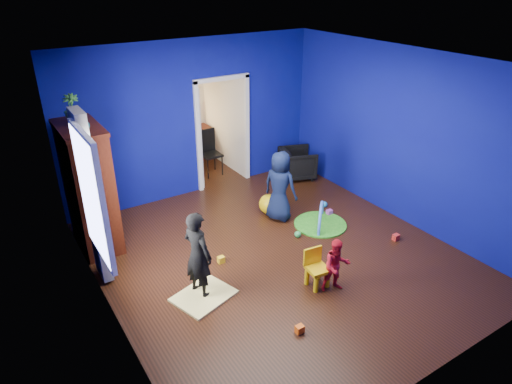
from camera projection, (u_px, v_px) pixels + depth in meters
floor at (277, 256)px, 6.99m from camera, size 5.00×5.50×0.01m
ceiling at (282, 63)px, 5.71m from camera, size 5.00×5.50×0.01m
wall_back at (194, 120)px, 8.43m from camera, size 5.00×0.02×2.90m
wall_front at (449, 268)px, 4.27m from camera, size 5.00×0.02×2.90m
wall_left at (99, 217)px, 5.14m from camera, size 0.02×5.50×2.90m
wall_right at (402, 137)px, 7.56m from camera, size 0.02×5.50×2.90m
alcove at (202, 114)px, 9.47m from camera, size 1.00×1.75×2.50m
armchair at (297, 163)px, 9.48m from camera, size 0.88×0.87×0.63m
child_black at (198, 255)px, 5.93m from camera, size 0.42×0.52×1.24m
child_navy at (280, 186)px, 7.78m from camera, size 0.62×0.72×1.25m
toddler_red at (337, 266)px, 6.10m from camera, size 0.46×0.41×0.78m
vase at (82, 124)px, 6.19m from camera, size 0.21×0.21×0.21m
potted_plant at (72, 108)px, 6.54m from camera, size 0.25×0.25×0.40m
tv_armoire at (89, 188)px, 6.90m from camera, size 0.58×1.14×1.96m
crt_tv at (91, 185)px, 6.90m from camera, size 0.46×0.70×0.54m
yellow_blanket at (204, 296)px, 6.13m from camera, size 0.89×0.79×0.03m
hopper_ball at (269, 204)px, 8.14m from camera, size 0.36×0.36×0.36m
kid_chair at (318, 270)px, 6.25m from camera, size 0.31×0.31×0.50m
play_mat at (320, 224)px, 7.84m from camera, size 0.90×0.90×0.02m
toy_arch at (320, 224)px, 7.83m from camera, size 0.60×0.61×0.80m
window_left at (90, 197)px, 5.37m from camera, size 0.03×0.95×1.55m
curtain at (92, 199)px, 5.97m from camera, size 0.14×0.42×2.40m
doorway at (223, 134)px, 8.89m from camera, size 1.16×0.10×2.10m
study_desk at (191, 144)px, 10.33m from camera, size 0.88×0.44×0.75m
desk_monitor at (187, 118)px, 10.17m from camera, size 0.40×0.05×0.32m
desk_lamp at (177, 122)px, 10.00m from camera, size 0.14×0.14×0.14m
folding_chair at (211, 154)px, 9.57m from camera, size 0.40×0.40×0.92m
book_shelf at (184, 70)px, 9.69m from camera, size 0.88×0.24×0.04m
toy_0 at (396, 237)px, 7.39m from camera, size 0.10×0.08×0.10m
toy_1 at (324, 204)px, 8.41m from camera, size 0.11×0.11×0.11m
toy_2 at (300, 329)px, 5.51m from camera, size 0.10×0.08×0.10m
toy_3 at (298, 234)px, 7.47m from camera, size 0.11×0.11×0.11m
toy_4 at (329, 212)px, 8.13m from camera, size 0.10×0.08×0.10m
toy_5 at (221, 260)px, 6.82m from camera, size 0.10×0.08×0.10m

